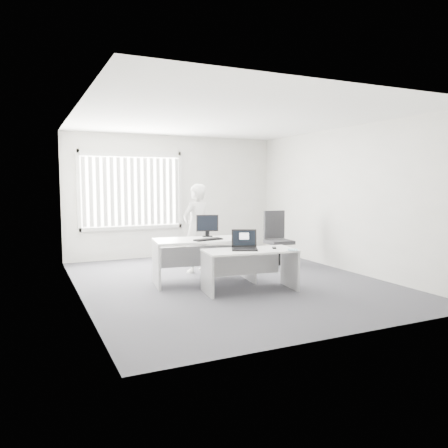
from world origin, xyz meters
name	(u,v)px	position (x,y,z in m)	size (l,w,h in m)	color
ground	(229,281)	(0.00, 0.00, 0.00)	(6.00, 6.00, 0.00)	#494950
wall_back	(174,196)	(0.00, 3.00, 1.40)	(5.00, 0.02, 2.80)	silver
wall_front	(347,213)	(0.00, -3.00, 1.40)	(5.00, 0.02, 2.80)	silver
wall_left	(77,205)	(-2.50, 0.00, 1.40)	(0.02, 6.00, 2.80)	silver
wall_right	(344,199)	(2.50, 0.00, 1.40)	(0.02, 6.00, 2.80)	silver
ceiling	(229,119)	(0.00, 0.00, 2.80)	(5.00, 6.00, 0.02)	white
window	(132,190)	(-1.00, 2.96, 1.55)	(2.32, 0.06, 1.76)	silver
blinds	(132,192)	(-1.00, 2.90, 1.52)	(2.20, 0.10, 1.50)	silver
desk_near	(250,261)	(0.02, -0.73, 0.48)	(1.52, 0.84, 0.66)	white
desk_far	(204,251)	(-0.44, 0.10, 0.55)	(1.76, 1.01, 0.76)	white
office_chair	(278,248)	(1.59, 0.96, 0.35)	(0.68, 0.68, 1.13)	black
person	(197,228)	(-0.22, 0.99, 0.85)	(0.62, 0.41, 1.70)	silver
laptop	(245,240)	(-0.08, -0.72, 0.82)	(0.40, 0.36, 0.31)	black
paper_sheet	(268,249)	(0.31, -0.80, 0.66)	(0.31, 0.22, 0.00)	white
mouse	(274,247)	(0.42, -0.80, 0.68)	(0.06, 0.09, 0.04)	#A6A6A8
booklet	(293,250)	(0.61, -1.06, 0.67)	(0.15, 0.21, 0.01)	white
keyboard	(208,240)	(-0.43, -0.09, 0.77)	(0.50, 0.17, 0.02)	black
monitor	(207,226)	(-0.26, 0.35, 0.96)	(0.39, 0.12, 0.39)	black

